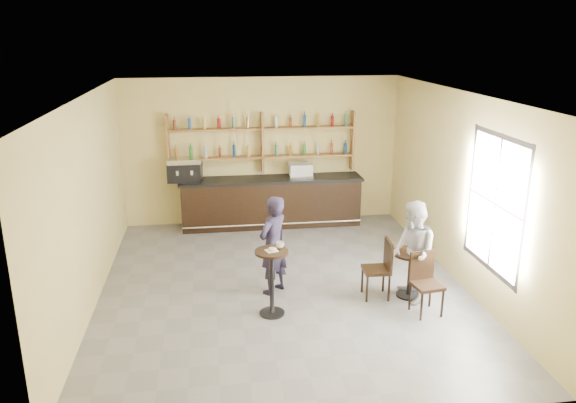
{
  "coord_description": "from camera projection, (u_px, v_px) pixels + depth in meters",
  "views": [
    {
      "loc": [
        -1.11,
        -8.56,
        4.14
      ],
      "look_at": [
        0.2,
        0.8,
        1.25
      ],
      "focal_mm": 35.0,
      "sensor_mm": 36.0,
      "label": 1
    }
  ],
  "objects": [
    {
      "name": "ceiling",
      "position": [
        282.0,
        95.0,
        8.53
      ],
      "size": [
        7.0,
        7.0,
        0.0
      ],
      "primitive_type": "plane",
      "rotation": [
        3.14,
        0.0,
        0.0
      ],
      "color": "white",
      "rests_on": "wall_back"
    },
    {
      "name": "bar_counter",
      "position": [
        271.0,
        202.0,
        12.31
      ],
      "size": [
        3.96,
        0.77,
        1.07
      ],
      "primitive_type": null,
      "color": "black",
      "rests_on": "floor"
    },
    {
      "name": "patron_second",
      "position": [
        413.0,
        252.0,
        8.77
      ],
      "size": [
        0.62,
        0.79,
        1.63
      ],
      "primitive_type": "imported",
      "rotation": [
        0.0,
        0.0,
        -1.57
      ],
      "color": "#AAA9AE",
      "rests_on": "floor"
    },
    {
      "name": "chair_west",
      "position": [
        376.0,
        269.0,
        8.97
      ],
      "size": [
        0.44,
        0.44,
        0.96
      ],
      "primitive_type": null,
      "rotation": [
        0.0,
        0.0,
        -1.62
      ],
      "color": "black",
      "rests_on": "floor"
    },
    {
      "name": "man_main",
      "position": [
        273.0,
        245.0,
        9.04
      ],
      "size": [
        0.7,
        0.7,
        1.64
      ],
      "primitive_type": "imported",
      "rotation": [
        0.0,
        0.0,
        3.91
      ],
      "color": "black",
      "rests_on": "floor"
    },
    {
      "name": "cup_pedestal",
      "position": [
        280.0,
        245.0,
        8.35
      ],
      "size": [
        0.15,
        0.15,
        0.09
      ],
      "primitive_type": "imported",
      "rotation": [
        0.0,
        0.0,
        -0.33
      ],
      "color": "white",
      "rests_on": "pedestal_table"
    },
    {
      "name": "cup_cafe",
      "position": [
        415.0,
        249.0,
        8.9
      ],
      "size": [
        0.1,
        0.1,
        0.09
      ],
      "primitive_type": "imported",
      "rotation": [
        0.0,
        0.0,
        0.04
      ],
      "color": "white",
      "rests_on": "cafe_table"
    },
    {
      "name": "espresso_machine",
      "position": [
        185.0,
        170.0,
        11.84
      ],
      "size": [
        0.74,
        0.52,
        0.5
      ],
      "primitive_type": null,
      "rotation": [
        0.0,
        0.0,
        -0.11
      ],
      "color": "black",
      "rests_on": "bar_counter"
    },
    {
      "name": "chair_south",
      "position": [
        427.0,
        285.0,
        8.43
      ],
      "size": [
        0.47,
        0.47,
        0.95
      ],
      "primitive_type": null,
      "rotation": [
        0.0,
        0.0,
        0.16
      ],
      "color": "black",
      "rests_on": "floor"
    },
    {
      "name": "window_pane",
      "position": [
        495.0,
        204.0,
        8.23
      ],
      "size": [
        0.0,
        2.0,
        2.0
      ],
      "primitive_type": "plane",
      "rotation": [
        1.57,
        0.0,
        -1.57
      ],
      "color": "white",
      "rests_on": "wall_right"
    },
    {
      "name": "wall_front",
      "position": [
        327.0,
        292.0,
        5.68
      ],
      "size": [
        7.0,
        0.0,
        7.0
      ],
      "primitive_type": "plane",
      "rotation": [
        -1.57,
        0.0,
        0.0
      ],
      "color": "#D8C47B",
      "rests_on": "floor"
    },
    {
      "name": "napkin",
      "position": [
        272.0,
        251.0,
        8.25
      ],
      "size": [
        0.21,
        0.21,
        0.0
      ],
      "primitive_type": "cube",
      "rotation": [
        0.0,
        0.0,
        0.31
      ],
      "color": "white",
      "rests_on": "pedestal_table"
    },
    {
      "name": "shelf_unit",
      "position": [
        262.0,
        143.0,
        12.12
      ],
      "size": [
        4.0,
        0.26,
        1.4
      ],
      "primitive_type": null,
      "color": "brown",
      "rests_on": "wall_back"
    },
    {
      "name": "wall_right",
      "position": [
        460.0,
        189.0,
        9.39
      ],
      "size": [
        0.0,
        7.0,
        7.0
      ],
      "primitive_type": "plane",
      "rotation": [
        1.57,
        0.0,
        -1.57
      ],
      "color": "#D8C47B",
      "rests_on": "floor"
    },
    {
      "name": "cafe_table",
      "position": [
        410.0,
        274.0,
        9.02
      ],
      "size": [
        0.69,
        0.69,
        0.77
      ],
      "primitive_type": null,
      "rotation": [
        0.0,
        0.0,
        0.15
      ],
      "color": "black",
      "rests_on": "floor"
    },
    {
      "name": "window_frame",
      "position": [
        495.0,
        204.0,
        8.23
      ],
      "size": [
        0.04,
        1.7,
        2.1
      ],
      "primitive_type": null,
      "color": "black",
      "rests_on": "wall_right"
    },
    {
      "name": "wall_left",
      "position": [
        89.0,
        203.0,
        8.6
      ],
      "size": [
        0.0,
        7.0,
        7.0
      ],
      "primitive_type": "plane",
      "rotation": [
        1.57,
        0.0,
        1.57
      ],
      "color": "#D8C47B",
      "rests_on": "floor"
    },
    {
      "name": "floor",
      "position": [
        283.0,
        286.0,
        9.46
      ],
      "size": [
        7.0,
        7.0,
        0.0
      ],
      "primitive_type": "plane",
      "color": "slate",
      "rests_on": "ground"
    },
    {
      "name": "donut",
      "position": [
        272.0,
        249.0,
        8.23
      ],
      "size": [
        0.16,
        0.16,
        0.04
      ],
      "primitive_type": "torus",
      "rotation": [
        0.0,
        0.0,
        -0.29
      ],
      "color": "tan",
      "rests_on": "napkin"
    },
    {
      "name": "liquor_bottles",
      "position": [
        262.0,
        135.0,
        12.08
      ],
      "size": [
        3.68,
        0.1,
        1.0
      ],
      "primitive_type": null,
      "color": "#8C5919",
      "rests_on": "shelf_unit"
    },
    {
      "name": "pastry_case",
      "position": [
        300.0,
        170.0,
        12.19
      ],
      "size": [
        0.54,
        0.44,
        0.3
      ],
      "primitive_type": null,
      "rotation": [
        0.0,
        0.0,
        0.08
      ],
      "color": "silver",
      "rests_on": "bar_counter"
    },
    {
      "name": "wall_back",
      "position": [
        262.0,
        151.0,
        12.31
      ],
      "size": [
        7.0,
        0.0,
        7.0
      ],
      "primitive_type": "plane",
      "rotation": [
        1.57,
        0.0,
        0.0
      ],
      "color": "#D8C47B",
      "rests_on": "floor"
    },
    {
      "name": "pedestal_table",
      "position": [
        272.0,
        283.0,
        8.4
      ],
      "size": [
        0.58,
        0.58,
        1.03
      ],
      "primitive_type": null,
      "rotation": [
        0.0,
        0.0,
        -0.17
      ],
      "color": "black",
      "rests_on": "floor"
    }
  ]
}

